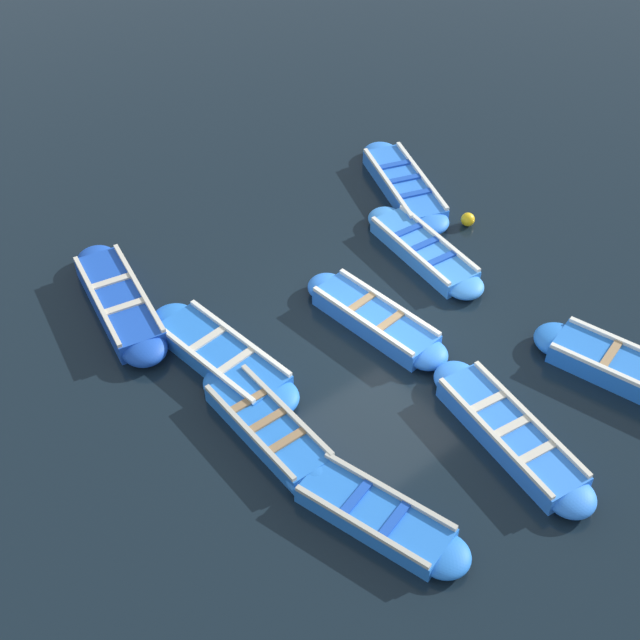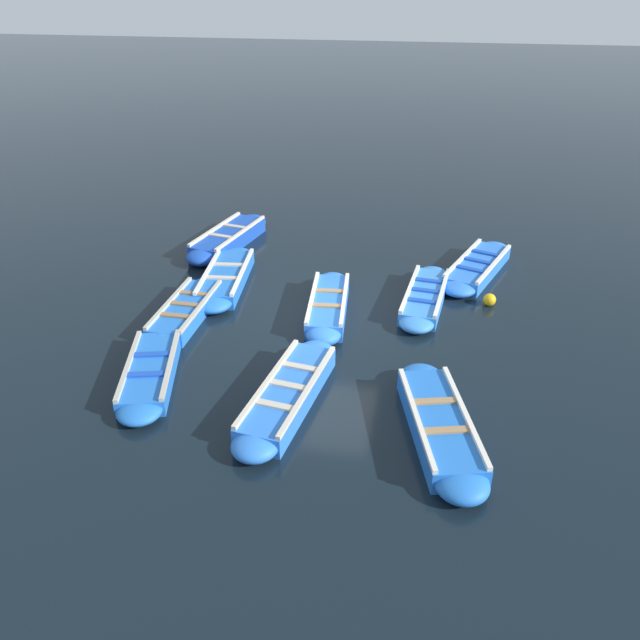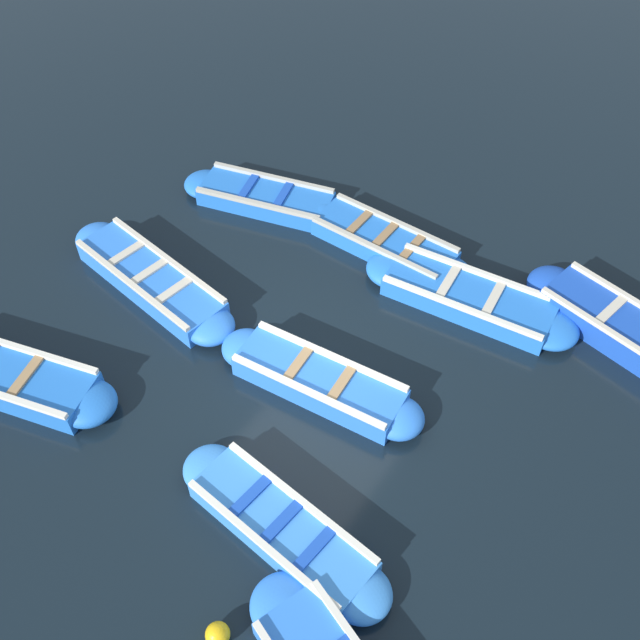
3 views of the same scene
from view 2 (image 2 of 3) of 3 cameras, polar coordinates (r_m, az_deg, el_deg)
ground_plane at (r=13.30m, az=-0.07°, el=-0.05°), size 120.00×120.00×0.00m
boat_broadside at (r=15.83m, az=14.21°, el=4.70°), size 3.51×1.92×0.39m
boat_outer_left at (r=10.28m, az=10.86°, el=-9.41°), size 3.53×1.68×0.43m
boat_tucked at (r=10.77m, az=-2.92°, el=-6.79°), size 3.62×1.23×0.43m
boat_outer_right at (r=17.15m, az=-8.36°, el=7.39°), size 3.60×1.48×0.47m
boat_end_of_row at (r=14.13m, az=9.59°, el=2.09°), size 3.27×1.05×0.37m
boat_mid_row at (r=11.80m, az=-15.22°, el=-4.56°), size 3.20×1.55×0.37m
boat_stern_in at (r=14.98m, az=-8.60°, el=3.86°), size 3.52×1.20×0.39m
boat_alongside at (r=13.66m, az=-12.15°, el=0.82°), size 3.20×0.83×0.37m
boat_far_corner at (r=13.51m, az=0.76°, el=1.31°), size 3.23×1.01×0.42m
buoy_orange_near at (r=14.35m, az=15.24°, el=1.80°), size 0.28×0.28×0.28m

